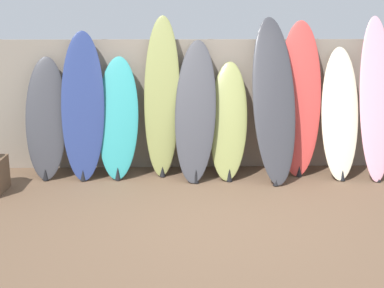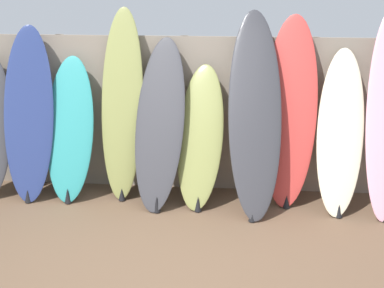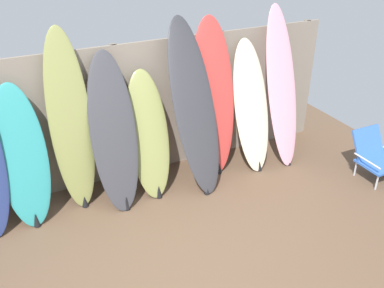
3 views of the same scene
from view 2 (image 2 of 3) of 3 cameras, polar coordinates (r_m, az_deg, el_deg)
ground at (r=4.73m, az=-3.35°, el=-13.75°), size 7.68×7.68×0.00m
fence_back at (r=6.22m, az=-0.79°, el=3.19°), size 6.08×0.11×1.80m
surfboard_navy_1 at (r=6.23m, az=-17.03°, el=2.92°), size 0.59×0.59×1.93m
surfboard_teal_2 at (r=6.13m, az=-12.90°, el=1.41°), size 0.57×0.58×1.60m
surfboard_olive_3 at (r=6.00m, az=-7.45°, el=4.00°), size 0.52×0.52×2.13m
surfboard_charcoal_4 at (r=5.81m, az=-3.46°, el=1.96°), size 0.63×0.81×1.81m
surfboard_olive_5 at (r=5.83m, az=0.89°, el=0.63°), size 0.58×0.73×1.52m
surfboard_charcoal_6 at (r=5.64m, az=6.72°, el=3.07°), size 0.63×0.93×2.11m
surfboard_red_7 at (r=5.88m, az=10.38°, el=3.23°), size 0.64×0.59×2.06m
surfboard_cream_8 at (r=5.90m, az=15.53°, el=1.14°), size 0.56×0.77×1.71m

